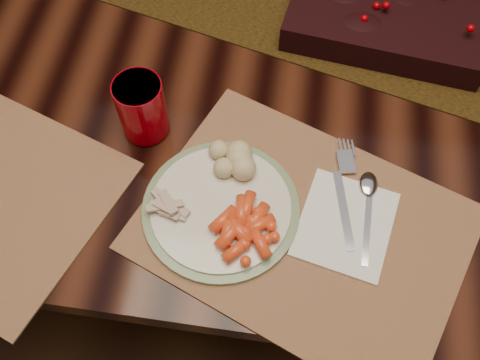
# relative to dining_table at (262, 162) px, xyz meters

# --- Properties ---
(floor) EXTENTS (5.00, 5.00, 0.00)m
(floor) POSITION_rel_dining_table_xyz_m (0.00, 0.00, -0.38)
(floor) COLOR black
(floor) RESTS_ON ground
(dining_table) EXTENTS (1.80, 1.00, 0.75)m
(dining_table) POSITION_rel_dining_table_xyz_m (0.00, 0.00, 0.00)
(dining_table) COLOR black
(dining_table) RESTS_ON floor
(centerpiece) EXTENTS (0.37, 0.23, 0.07)m
(centerpiece) POSITION_rel_dining_table_xyz_m (0.20, 0.08, 0.41)
(centerpiece) COLOR black
(centerpiece) RESTS_ON table_runner
(placemat_main) EXTENTS (0.56, 0.49, 0.00)m
(placemat_main) POSITION_rel_dining_table_xyz_m (0.09, -0.33, 0.38)
(placemat_main) COLOR brown
(placemat_main) RESTS_ON dining_table
(dinner_plate) EXTENTS (0.27, 0.27, 0.01)m
(dinner_plate) POSITION_rel_dining_table_xyz_m (-0.04, -0.32, 0.39)
(dinner_plate) COLOR silver
(dinner_plate) RESTS_ON placemat_main
(baby_carrots) EXTENTS (0.11, 0.10, 0.02)m
(baby_carrots) POSITION_rel_dining_table_xyz_m (0.02, -0.36, 0.40)
(baby_carrots) COLOR #F0461D
(baby_carrots) RESTS_ON dinner_plate
(mashed_potatoes) EXTENTS (0.11, 0.10, 0.05)m
(mashed_potatoes) POSITION_rel_dining_table_xyz_m (-0.04, -0.24, 0.42)
(mashed_potatoes) COLOR beige
(mashed_potatoes) RESTS_ON dinner_plate
(turkey_shreds) EXTENTS (0.09, 0.08, 0.02)m
(turkey_shreds) POSITION_rel_dining_table_xyz_m (-0.11, -0.35, 0.40)
(turkey_shreds) COLOR #B1988C
(turkey_shreds) RESTS_ON dinner_plate
(napkin) EXTENTS (0.16, 0.18, 0.01)m
(napkin) POSITION_rel_dining_table_xyz_m (0.15, -0.32, 0.38)
(napkin) COLOR white
(napkin) RESTS_ON placemat_main
(fork) EXTENTS (0.06, 0.17, 0.00)m
(fork) POSITION_rel_dining_table_xyz_m (0.15, -0.28, 0.39)
(fork) COLOR silver
(fork) RESTS_ON napkin
(spoon) EXTENTS (0.03, 0.15, 0.00)m
(spoon) POSITION_rel_dining_table_xyz_m (0.18, -0.30, 0.39)
(spoon) COLOR white
(spoon) RESTS_ON napkin
(red_cup) EXTENTS (0.09, 0.09, 0.11)m
(red_cup) POSITION_rel_dining_table_xyz_m (-0.18, -0.19, 0.43)
(red_cup) COLOR #8A000B
(red_cup) RESTS_ON placemat_main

